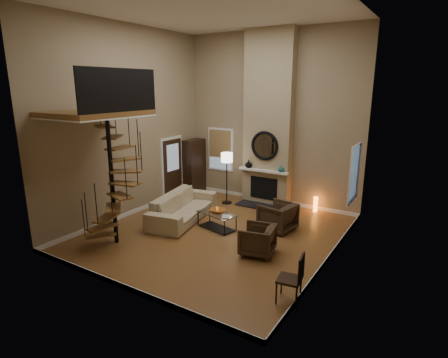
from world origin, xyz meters
The scene contains 33 objects.
ground centered at (0.00, 0.00, -0.01)m, with size 6.00×6.50×0.01m, color olive.
back_wall centered at (0.00, 3.25, 2.75)m, with size 6.00×0.02×5.50m, color #978361.
front_wall centered at (0.00, -3.25, 2.75)m, with size 6.00×0.02×5.50m, color #978361.
left_wall centered at (-3.00, 0.00, 2.75)m, with size 0.02×6.50×5.50m, color #978361.
right_wall centered at (3.00, 0.00, 2.75)m, with size 0.02×6.50×5.50m, color #978361.
ceiling centered at (0.00, 0.00, 5.50)m, with size 6.00×6.50×0.01m, color silver.
baseboard_back centered at (0.00, 3.24, 0.06)m, with size 6.00×0.02×0.12m, color white.
baseboard_front centered at (0.00, -3.24, 0.06)m, with size 6.00×0.02×0.12m, color white.
baseboard_left centered at (-2.99, 0.00, 0.06)m, with size 0.02×6.50×0.12m, color white.
baseboard_right centered at (2.99, 0.00, 0.06)m, with size 0.02×6.50×0.12m, color white.
chimney_breast centered at (0.00, 3.06, 2.75)m, with size 1.60×0.38×5.50m, color #9C8965.
hearth centered at (0.00, 2.57, 0.02)m, with size 1.50×0.60×0.04m, color black.
firebox centered at (0.00, 2.86, 0.55)m, with size 0.95×0.02×0.72m, color black.
mantel centered at (0.00, 2.78, 1.15)m, with size 1.70×0.18×0.06m, color white.
mirror_frame centered at (0.00, 2.84, 1.95)m, with size 0.94×0.94×0.10m, color black.
mirror_disc centered at (0.00, 2.85, 1.95)m, with size 0.80×0.80×0.01m, color white.
vase_left centered at (-0.55, 2.82, 1.30)m, with size 0.24×0.24×0.25m, color black.
vase_right centered at (0.60, 2.82, 1.28)m, with size 0.20×0.20×0.21m, color #18544F.
window_back centered at (-1.90, 3.22, 1.62)m, with size 1.02×0.06×1.52m.
window_right centered at (2.97, 2.00, 1.63)m, with size 0.06×1.02×1.52m.
entry_door centered at (-2.95, 1.80, 1.05)m, with size 0.10×1.05×2.16m.
loft centered at (-2.04, -1.80, 3.24)m, with size 1.70×2.20×1.09m.
spiral_stair centered at (-1.78, -1.79, 1.78)m, with size 1.47×1.47×4.06m.
hutch centered at (-2.75, 2.79, 0.95)m, with size 0.42×0.89×1.98m, color black.
sofa centered at (-1.37, 0.35, 0.40)m, with size 2.66×1.04×0.78m, color tan.
armchair_near centered at (1.34, 1.10, 0.35)m, with size 0.84×0.86×0.79m, color #3A2A1B.
armchair_far centered at (1.56, -0.51, 0.35)m, with size 0.74×0.76×0.70m, color #3A2A1B.
coffee_table centered at (-0.15, 0.27, 0.28)m, with size 1.20×0.79×0.43m.
bowl centered at (-0.15, 0.32, 0.50)m, with size 0.43×0.43×0.11m, color #C16A22.
book centered at (0.20, 0.12, 0.46)m, with size 0.19×0.25×0.02m, color gray.
floor_lamp centered at (-1.09, 2.32, 1.41)m, with size 0.38×0.38×1.70m.
accent_lamp centered at (1.70, 3.03, 0.25)m, with size 0.13×0.13×0.47m, color orange.
side_chair centered at (2.92, -1.93, 0.53)m, with size 0.48×0.46×0.92m.
Camera 1 is at (4.92, -7.51, 3.82)m, focal length 29.08 mm.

